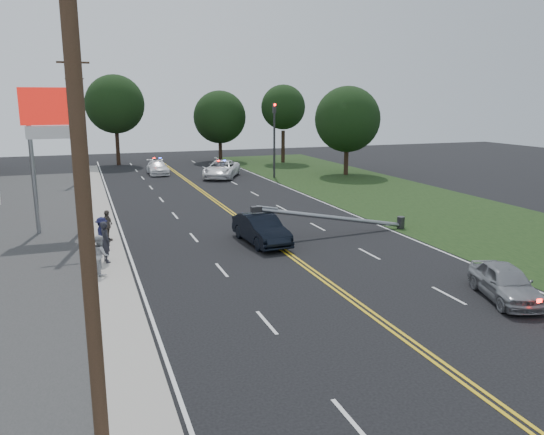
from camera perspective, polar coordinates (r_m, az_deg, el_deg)
name	(u,v)px	position (r m, az deg, el deg)	size (l,w,h in m)	color
ground	(338,290)	(21.26, 7.14, -7.75)	(120.00, 120.00, 0.00)	black
sidewalk	(104,244)	(28.66, -17.65, -2.78)	(1.80, 70.00, 0.12)	#A19B92
grass_verge	(454,215)	(36.56, 19.01, 0.27)	(12.00, 80.00, 0.01)	black
centerline_yellow	(258,232)	(30.10, -1.49, -1.56)	(0.36, 80.00, 0.00)	gold
pylon_sign	(53,125)	(31.77, -22.53, 9.18)	(3.20, 0.35, 8.00)	gray
traffic_signal	(274,134)	(50.91, 0.25, 9.00)	(0.28, 0.41, 7.05)	#2D2D30
fallen_streetlight	(341,218)	(29.69, 7.42, -0.06)	(9.36, 0.44, 1.91)	#2D2D30
utility_pole_near	(86,229)	(9.97, -19.39, -1.21)	(1.60, 0.28, 10.00)	#382619
utility_pole_mid	(79,144)	(29.80, -20.02, 7.45)	(1.60, 0.28, 10.00)	#382619
utility_pole_far	(78,125)	(51.76, -20.15, 9.28)	(1.60, 0.28, 10.00)	#382619
tree_6	(115,104)	(63.71, -16.53, 11.60)	(6.59, 6.59, 10.18)	black
tree_7	(220,117)	(65.40, -5.65, 10.69)	(6.31, 6.31, 8.48)	black
tree_8	(283,107)	(63.73, 1.21, 11.76)	(5.22, 5.22, 9.13)	black
tree_9	(347,119)	(53.51, 8.11, 10.41)	(6.44, 6.44, 8.71)	black
crashed_sedan	(261,229)	(27.58, -1.17, -1.26)	(1.61, 4.63, 1.53)	black
waiting_sedan	(505,282)	(21.78, 23.80, -6.39)	(1.58, 3.93, 1.34)	gray
emergency_a	(222,169)	(51.53, -5.45, 5.21)	(2.74, 5.94, 1.65)	white
emergency_b	(158,168)	(54.85, -12.21, 5.27)	(1.90, 4.67, 1.36)	white
bystander_a	(106,242)	(25.10, -17.47, -2.52)	(0.69, 0.45, 1.89)	#23232A
bystander_b	(100,255)	(23.47, -17.99, -3.83)	(0.83, 0.64, 1.70)	#B6B7BB
bystander_c	(102,233)	(27.38, -17.81, -1.62)	(1.04, 0.60, 1.61)	#18193C
bystander_d	(107,226)	(28.84, -17.32, -0.85)	(0.97, 0.40, 1.65)	#584E46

